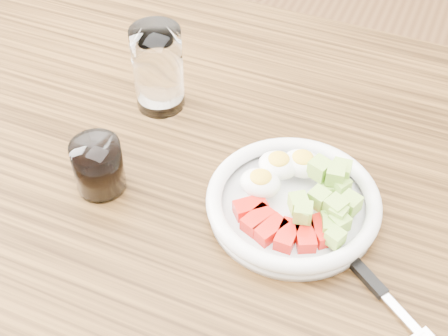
{
  "coord_description": "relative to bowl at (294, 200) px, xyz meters",
  "views": [
    {
      "loc": [
        0.21,
        -0.51,
        1.39
      ],
      "look_at": [
        -0.01,
        0.01,
        0.8
      ],
      "focal_mm": 50.0,
      "sensor_mm": 36.0,
      "label": 1
    }
  ],
  "objects": [
    {
      "name": "dining_table",
      "position": [
        -0.09,
        -0.0,
        -0.12
      ],
      "size": [
        1.5,
        0.9,
        0.77
      ],
      "color": "brown",
      "rests_on": "ground"
    },
    {
      "name": "coffee_glass",
      "position": [
        -0.25,
        -0.06,
        0.02
      ],
      "size": [
        0.07,
        0.07,
        0.07
      ],
      "color": "white",
      "rests_on": "dining_table"
    },
    {
      "name": "fork",
      "position": [
        0.12,
        -0.07,
        -0.02
      ],
      "size": [
        0.18,
        0.14,
        0.01
      ],
      "color": "black",
      "rests_on": "dining_table"
    },
    {
      "name": "water_glass",
      "position": [
        -0.25,
        0.12,
        0.04
      ],
      "size": [
        0.07,
        0.07,
        0.13
      ],
      "primitive_type": "cylinder",
      "color": "white",
      "rests_on": "dining_table"
    },
    {
      "name": "bowl",
      "position": [
        0.0,
        0.0,
        0.0
      ],
      "size": [
        0.22,
        0.22,
        0.06
      ],
      "color": "white",
      "rests_on": "dining_table"
    }
  ]
}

